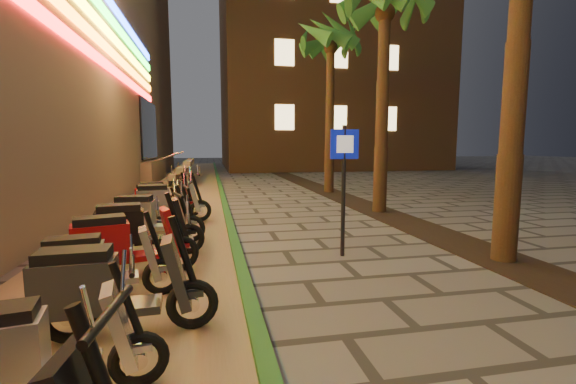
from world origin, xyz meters
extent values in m
plane|color=#474442|center=(0.00, 0.00, 0.00)|extent=(120.00, 120.00, 0.00)
cube|color=#8C7251|center=(-2.60, 10.00, 0.01)|extent=(3.40, 60.00, 0.01)
cube|color=#235A21|center=(-0.90, 10.00, 0.05)|extent=(0.18, 60.00, 0.10)
cube|color=black|center=(3.60, 5.00, 0.01)|extent=(1.20, 40.00, 0.02)
cube|color=black|center=(-4.45, 18.00, 2.80)|extent=(0.08, 5.00, 3.00)
cube|color=gray|center=(-6.50, 18.00, 0.60)|extent=(5.00, 6.00, 1.20)
cube|color=#FF1414|center=(-4.45, 6.00, 4.50)|extent=(0.06, 26.00, 0.28)
cube|color=orange|center=(-4.45, 6.00, 5.05)|extent=(0.06, 26.00, 0.28)
cube|color=gray|center=(-3.50, 18.00, 0.15)|extent=(0.35, 5.00, 0.30)
cube|color=gray|center=(-3.15, 18.00, 0.45)|extent=(0.35, 5.00, 0.30)
cube|color=gray|center=(-2.80, 18.00, 0.75)|extent=(0.35, 5.00, 0.30)
cube|color=gray|center=(-2.45, 18.00, 1.05)|extent=(0.35, 5.00, 0.30)
cylinder|color=silver|center=(-3.90, 16.00, 1.25)|extent=(2.09, 0.06, 0.81)
cylinder|color=silver|center=(-3.90, 20.00, 1.25)|extent=(2.09, 0.06, 0.81)
cube|color=brown|center=(9.00, 32.00, 12.50)|extent=(18.00, 16.00, 25.00)
cube|color=#FFD98C|center=(4.00, 23.97, 4.00)|extent=(1.40, 0.06, 1.80)
cube|color=#FFD98C|center=(8.00, 23.97, 4.00)|extent=(1.40, 0.06, 1.80)
cube|color=#FFD98C|center=(12.00, 23.97, 4.00)|extent=(1.40, 0.06, 1.80)
cube|color=#FFD98C|center=(4.00, 23.97, 8.50)|extent=(1.40, 0.06, 1.80)
cube|color=#FFD98C|center=(8.00, 23.97, 8.50)|extent=(1.40, 0.06, 1.80)
cube|color=#FFD98C|center=(12.00, 23.97, 8.50)|extent=(1.40, 0.06, 1.80)
cylinder|color=#472D19|center=(3.60, 2.00, 2.73)|extent=(0.40, 0.40, 5.45)
cylinder|color=#472D19|center=(3.60, 7.00, 2.85)|extent=(0.40, 0.40, 5.70)
sphere|color=#472D19|center=(3.60, 7.00, 5.70)|extent=(0.56, 0.56, 0.56)
cone|color=#28581B|center=(4.28, 7.57, 6.15)|extent=(1.70, 1.86, 1.52)
cone|color=#28581B|center=(3.75, 7.87, 6.15)|extent=(2.00, 0.93, 1.52)
cone|color=#28581B|center=(3.16, 7.77, 6.15)|extent=(1.97, 1.48, 1.52)
cylinder|color=#472D19|center=(3.60, 12.00, 2.98)|extent=(0.40, 0.40, 5.95)
sphere|color=#472D19|center=(3.60, 12.00, 5.95)|extent=(0.56, 0.56, 0.56)
cone|color=#28581B|center=(4.49, 12.00, 6.40)|extent=(0.60, 1.93, 1.52)
cone|color=#28581B|center=(4.28, 12.57, 6.40)|extent=(1.70, 1.86, 1.52)
cone|color=#28581B|center=(3.75, 12.87, 6.40)|extent=(2.00, 0.93, 1.52)
cone|color=#28581B|center=(3.16, 12.77, 6.40)|extent=(1.97, 1.48, 1.52)
cone|color=#28581B|center=(2.77, 12.30, 6.40)|extent=(1.22, 2.02, 1.52)
cone|color=#28581B|center=(2.77, 11.70, 6.40)|extent=(1.22, 2.02, 1.52)
cone|color=#28581B|center=(3.16, 11.23, 6.40)|extent=(1.97, 1.48, 1.52)
cone|color=#28581B|center=(3.75, 11.13, 6.40)|extent=(2.00, 0.93, 1.52)
cone|color=#28581B|center=(4.28, 11.43, 6.40)|extent=(1.70, 1.86, 1.52)
cylinder|color=black|center=(0.96, 2.84, 1.17)|extent=(0.07, 0.07, 2.33)
cube|color=#0C18A4|center=(0.96, 2.82, 2.00)|extent=(0.51, 0.04, 0.51)
cube|color=white|center=(0.96, 2.79, 2.00)|extent=(0.30, 0.02, 0.30)
cylinder|color=black|center=(-1.88, -1.72, 0.85)|extent=(0.30, 0.10, 0.79)
cylinder|color=black|center=(-1.83, -1.73, 1.20)|extent=(0.10, 0.62, 0.05)
torus|color=black|center=(-1.95, -0.46, 0.24)|extent=(0.49, 0.18, 0.48)
cylinder|color=silver|center=(-1.95, -0.46, 0.24)|extent=(0.14, 0.12, 0.13)
cube|color=silver|center=(-2.47, -0.56, 0.28)|extent=(0.56, 0.40, 0.07)
cube|color=silver|center=(-2.08, -0.49, 0.56)|extent=(0.31, 0.41, 0.65)
cylinder|color=black|center=(-2.01, -0.48, 0.74)|extent=(0.26, 0.11, 0.69)
cylinder|color=black|center=(-1.97, -0.47, 1.04)|extent=(0.14, 0.54, 0.04)
cube|color=silver|center=(-1.95, -0.46, 0.35)|extent=(0.22, 0.17, 0.06)
torus|color=black|center=(-2.77, 0.43, 0.28)|extent=(0.56, 0.14, 0.56)
cylinder|color=silver|center=(-2.77, 0.43, 0.28)|extent=(0.16, 0.12, 0.15)
torus|color=black|center=(-1.57, 0.50, 0.28)|extent=(0.56, 0.14, 0.56)
cylinder|color=silver|center=(-1.57, 0.50, 0.28)|extent=(0.16, 0.12, 0.15)
cube|color=#26282B|center=(-2.18, 0.46, 0.32)|extent=(0.61, 0.40, 0.09)
cube|color=#26282B|center=(-2.68, 0.43, 0.59)|extent=(0.78, 0.45, 0.54)
cube|color=black|center=(-2.68, 0.43, 0.90)|extent=(0.69, 0.38, 0.13)
cube|color=#26282B|center=(-1.72, 0.49, 0.65)|extent=(0.31, 0.45, 0.76)
cylinder|color=black|center=(-1.64, 0.50, 0.86)|extent=(0.30, 0.09, 0.80)
cylinder|color=black|center=(-1.59, 0.50, 1.20)|extent=(0.08, 0.63, 0.05)
cube|color=#26282B|center=(-1.57, 0.50, 0.41)|extent=(0.25, 0.16, 0.06)
torus|color=black|center=(-3.08, 1.38, 0.25)|extent=(0.52, 0.18, 0.51)
cylinder|color=silver|center=(-3.08, 1.38, 0.25)|extent=(0.15, 0.12, 0.14)
torus|color=black|center=(-2.00, 1.57, 0.25)|extent=(0.52, 0.18, 0.51)
cylinder|color=silver|center=(-2.00, 1.57, 0.25)|extent=(0.15, 0.12, 0.14)
cube|color=#A4A4AC|center=(-2.55, 1.47, 0.29)|extent=(0.59, 0.42, 0.08)
cube|color=#A4A4AC|center=(-3.00, 1.39, 0.54)|extent=(0.74, 0.48, 0.49)
cube|color=black|center=(-3.00, 1.39, 0.82)|extent=(0.65, 0.41, 0.12)
cube|color=#A4A4AC|center=(-2.14, 1.54, 0.59)|extent=(0.32, 0.43, 0.69)
cylinder|color=black|center=(-2.07, 1.56, 0.78)|extent=(0.28, 0.11, 0.72)
cylinder|color=black|center=(-2.02, 1.56, 1.09)|extent=(0.14, 0.57, 0.04)
cube|color=#A4A4AC|center=(-2.00, 1.57, 0.37)|extent=(0.24, 0.17, 0.06)
torus|color=black|center=(-2.99, 2.19, 0.28)|extent=(0.57, 0.26, 0.57)
cylinder|color=silver|center=(-2.99, 2.19, 0.28)|extent=(0.18, 0.15, 0.15)
torus|color=black|center=(-1.82, 2.54, 0.28)|extent=(0.57, 0.26, 0.57)
cylinder|color=silver|center=(-1.82, 2.54, 0.28)|extent=(0.18, 0.15, 0.15)
cube|color=maroon|center=(-2.42, 2.36, 0.33)|extent=(0.68, 0.52, 0.09)
cube|color=maroon|center=(-2.91, 2.22, 0.60)|extent=(0.85, 0.61, 0.54)
cube|color=black|center=(-2.91, 2.22, 0.91)|extent=(0.75, 0.52, 0.13)
cube|color=maroon|center=(-1.97, 2.49, 0.65)|extent=(0.40, 0.50, 0.77)
cylinder|color=black|center=(-1.90, 2.52, 0.87)|extent=(0.31, 0.16, 0.81)
cylinder|color=black|center=(-1.85, 2.53, 1.22)|extent=(0.22, 0.62, 0.05)
cube|color=maroon|center=(-1.82, 2.54, 0.41)|extent=(0.27, 0.21, 0.07)
torus|color=black|center=(-2.97, 3.27, 0.29)|extent=(0.58, 0.21, 0.57)
cylinder|color=silver|center=(-2.97, 3.27, 0.29)|extent=(0.17, 0.14, 0.15)
torus|color=black|center=(-1.75, 3.49, 0.29)|extent=(0.58, 0.21, 0.57)
cylinder|color=silver|center=(-1.75, 3.49, 0.29)|extent=(0.17, 0.14, 0.15)
cube|color=black|center=(-2.37, 3.38, 0.33)|extent=(0.66, 0.48, 0.09)
cube|color=black|center=(-2.88, 3.29, 0.61)|extent=(0.83, 0.55, 0.55)
cube|color=black|center=(-2.88, 3.29, 0.92)|extent=(0.73, 0.47, 0.13)
cube|color=black|center=(-1.91, 3.46, 0.66)|extent=(0.37, 0.49, 0.77)
cylinder|color=black|center=(-1.83, 3.48, 0.88)|extent=(0.31, 0.13, 0.81)
cylinder|color=black|center=(-1.78, 3.49, 1.23)|extent=(0.16, 0.64, 0.05)
cube|color=black|center=(-1.75, 3.49, 0.42)|extent=(0.27, 0.19, 0.07)
torus|color=black|center=(-2.95, 4.56, 0.28)|extent=(0.57, 0.17, 0.56)
cylinder|color=silver|center=(-2.95, 4.56, 0.28)|extent=(0.16, 0.12, 0.15)
torus|color=black|center=(-1.75, 4.43, 0.28)|extent=(0.57, 0.17, 0.56)
cylinder|color=silver|center=(-1.75, 4.43, 0.28)|extent=(0.16, 0.12, 0.15)
cube|color=silver|center=(-2.36, 4.49, 0.32)|extent=(0.63, 0.43, 0.09)
cube|color=silver|center=(-2.87, 4.55, 0.59)|extent=(0.80, 0.49, 0.54)
cube|color=black|center=(-2.87, 4.55, 0.91)|extent=(0.70, 0.42, 0.13)
cube|color=silver|center=(-1.90, 4.44, 0.65)|extent=(0.33, 0.46, 0.76)
cylinder|color=black|center=(-1.82, 4.43, 0.87)|extent=(0.30, 0.11, 0.80)
cylinder|color=black|center=(-1.77, 4.43, 1.21)|extent=(0.12, 0.63, 0.05)
cube|color=silver|center=(-1.75, 4.43, 0.41)|extent=(0.25, 0.18, 0.06)
torus|color=black|center=(-3.07, 5.42, 0.23)|extent=(0.46, 0.10, 0.46)
cylinder|color=silver|center=(-3.07, 5.42, 0.23)|extent=(0.13, 0.09, 0.12)
torus|color=black|center=(-2.07, 5.43, 0.23)|extent=(0.46, 0.10, 0.46)
cylinder|color=silver|center=(-2.07, 5.43, 0.23)|extent=(0.13, 0.09, 0.12)
cube|color=#222427|center=(-2.58, 5.42, 0.27)|extent=(0.49, 0.31, 0.07)
cube|color=#222427|center=(-3.00, 5.42, 0.49)|extent=(0.63, 0.35, 0.45)
cube|color=black|center=(-3.00, 5.42, 0.75)|extent=(0.56, 0.29, 0.11)
cube|color=#222427|center=(-2.19, 5.43, 0.53)|extent=(0.24, 0.36, 0.63)
cylinder|color=black|center=(-2.13, 5.43, 0.71)|extent=(0.25, 0.07, 0.66)
cylinder|color=black|center=(-2.09, 5.43, 1.00)|extent=(0.05, 0.52, 0.04)
cube|color=#222427|center=(-2.07, 5.43, 0.34)|extent=(0.20, 0.13, 0.05)
torus|color=black|center=(-2.85, 6.44, 0.29)|extent=(0.58, 0.17, 0.58)
cylinder|color=silver|center=(-2.85, 6.44, 0.29)|extent=(0.17, 0.13, 0.15)
torus|color=black|center=(-1.62, 6.58, 0.29)|extent=(0.58, 0.17, 0.58)
cylinder|color=silver|center=(-1.62, 6.58, 0.29)|extent=(0.17, 0.13, 0.15)
cube|color=#9B9BA2|center=(-2.25, 6.51, 0.33)|extent=(0.65, 0.44, 0.09)
cube|color=#9B9BA2|center=(-2.76, 6.45, 0.61)|extent=(0.82, 0.50, 0.55)
cube|color=black|center=(-2.76, 6.45, 0.93)|extent=(0.72, 0.43, 0.13)
cube|color=#9B9BA2|center=(-1.77, 6.56, 0.66)|extent=(0.34, 0.47, 0.78)
cylinder|color=black|center=(-1.70, 6.57, 0.88)|extent=(0.31, 0.11, 0.82)
cylinder|color=black|center=(-1.64, 6.58, 1.24)|extent=(0.12, 0.64, 0.05)
cube|color=#9B9BA2|center=(-1.62, 6.58, 0.42)|extent=(0.26, 0.18, 0.07)
torus|color=black|center=(-3.05, 7.35, 0.27)|extent=(0.54, 0.10, 0.54)
cylinder|color=silver|center=(-3.05, 7.35, 0.27)|extent=(0.15, 0.10, 0.15)
torus|color=black|center=(-1.88, 7.35, 0.27)|extent=(0.54, 0.10, 0.54)
cylinder|color=silver|center=(-1.88, 7.35, 0.27)|extent=(0.15, 0.10, 0.15)
cube|color=maroon|center=(-2.47, 7.35, 0.31)|extent=(0.57, 0.35, 0.08)
cube|color=maroon|center=(-2.96, 7.35, 0.57)|extent=(0.73, 0.40, 0.52)
cube|color=black|center=(-2.96, 7.35, 0.88)|extent=(0.65, 0.33, 0.13)
cube|color=maroon|center=(-2.03, 7.35, 0.63)|extent=(0.28, 0.42, 0.73)
cylinder|color=black|center=(-1.95, 7.35, 0.83)|extent=(0.29, 0.07, 0.77)
cylinder|color=black|center=(-1.90, 7.35, 1.17)|extent=(0.05, 0.60, 0.05)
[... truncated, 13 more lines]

